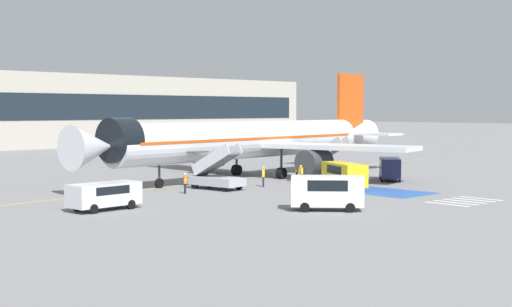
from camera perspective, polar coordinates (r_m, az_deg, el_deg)
ground_plane at (r=69.90m, az=-0.16°, el=-2.02°), size 600.00×600.00×0.00m
apron_leadline_yellow at (r=70.24m, az=-0.67°, el=-1.99°), size 76.84×8.48×0.01m
apron_stand_patch_blue at (r=60.40m, az=8.88°, el=-2.92°), size 5.36×10.93×0.01m
apron_walkway_bar_0 at (r=52.68m, az=15.02°, el=-3.93°), size 0.44×3.60×0.01m
apron_walkway_bar_1 at (r=53.70m, az=15.68°, el=-3.80°), size 0.44×3.60×0.01m
apron_walkway_bar_2 at (r=54.73m, az=16.33°, el=-3.68°), size 0.44×3.60×0.01m
apron_walkway_bar_3 at (r=55.77m, az=16.94°, el=-3.56°), size 0.44×3.60×0.01m
apron_walkway_bar_4 at (r=56.81m, az=17.54°, el=-3.44°), size 0.44×3.60×0.01m
airliner at (r=70.50m, az=-0.31°, el=1.08°), size 42.88×32.15×10.95m
boarding_stairs_forward at (r=60.48m, az=-3.20°, el=-1.94°), size 2.70×5.41×4.00m
boarding_stairs_aft at (r=73.41m, az=5.75°, el=-0.98°), size 2.70×5.41×4.14m
fuel_tanker at (r=92.87m, az=-6.26°, el=0.39°), size 9.31×3.17×3.43m
service_van_0 at (r=47.74m, az=5.71°, el=-2.93°), size 4.59×4.77×2.32m
service_van_1 at (r=60.87m, az=7.06°, el=-1.60°), size 3.90×5.49×2.23m
service_van_2 at (r=68.97m, az=10.66°, el=-1.08°), size 4.67×4.27×2.14m
service_van_3 at (r=48.84m, az=-12.06°, el=-3.15°), size 4.98×2.34×1.83m
ground_crew_0 at (r=62.20m, az=0.59°, el=-1.73°), size 0.46×0.48×1.80m
ground_crew_1 at (r=57.45m, az=-5.69°, el=-2.27°), size 0.40×0.49×1.67m
ground_crew_2 at (r=67.09m, az=3.28°, el=-1.35°), size 0.49×0.43×1.82m
ground_crew_3 at (r=66.03m, az=3.61°, el=-1.53°), size 0.30×0.46×1.65m
traffic_cone_0 at (r=67.12m, az=6.34°, el=-1.99°), size 0.57×0.57×0.64m
traffic_cone_1 at (r=64.76m, az=7.51°, el=-2.18°), size 0.62×0.62×0.68m
terminal_building at (r=134.14m, az=-17.63°, el=3.30°), size 126.87×12.10×13.33m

